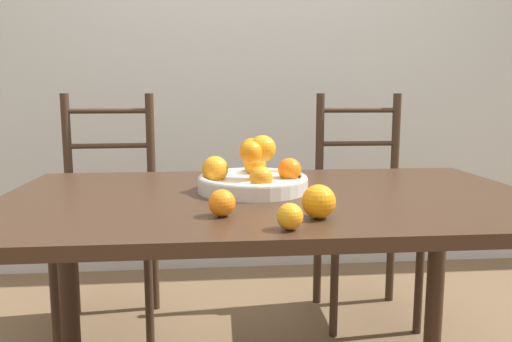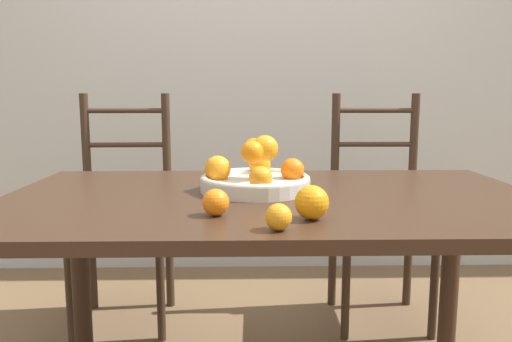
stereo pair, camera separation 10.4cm
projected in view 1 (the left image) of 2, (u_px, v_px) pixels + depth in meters
name	position (u px, v px, depth m)	size (l,w,h in m)	color
wall_back	(240.00, 52.00, 2.91)	(8.00, 0.06, 2.60)	beige
dining_table	(271.00, 225.00, 1.52)	(1.61, 0.95, 0.76)	#382316
fruit_bowl	(253.00, 177.00, 1.54)	(0.34, 0.34, 0.17)	beige
orange_loose_0	(222.00, 203.00, 1.23)	(0.07, 0.07, 0.07)	orange
orange_loose_1	(319.00, 202.00, 1.21)	(0.08, 0.08, 0.08)	orange
orange_loose_2	(290.00, 216.00, 1.11)	(0.06, 0.06, 0.06)	orange
chair_left	(108.00, 219.00, 2.25)	(0.44, 0.42, 1.06)	#382619
chair_right	(364.00, 213.00, 2.36)	(0.43, 0.41, 1.06)	#382619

